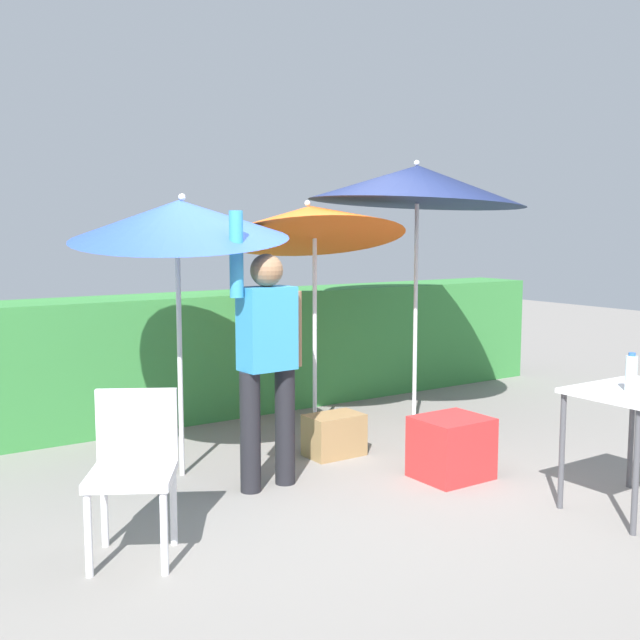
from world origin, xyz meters
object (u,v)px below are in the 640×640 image
object	(u,v)px
umbrella_orange	(311,222)
chair_plastic	(134,463)
umbrella_rainbow	(417,185)
bottle_water	(631,373)
cooler_box	(451,448)
crate_cardboard	(334,435)
folding_table	(636,404)
person_vendor	(267,353)
umbrella_yellow	(180,220)

from	to	relation	value
umbrella_orange	chair_plastic	world-z (taller)	umbrella_orange
umbrella_rainbow	bottle_water	world-z (taller)	umbrella_rainbow
umbrella_rainbow	bottle_water	xyz separation A→B (m)	(-0.34, -2.40, -1.26)
umbrella_rainbow	umbrella_orange	xyz separation A→B (m)	(-0.92, 0.29, -0.33)
umbrella_orange	cooler_box	bearing A→B (deg)	-83.86
chair_plastic	crate_cardboard	size ratio (longest dim) A/B	2.04
folding_table	crate_cardboard	bearing A→B (deg)	114.14
person_vendor	bottle_water	distance (m)	2.31
chair_plastic	folding_table	xyz separation A→B (m)	(2.85, -1.09, 0.17)
cooler_box	bottle_water	distance (m)	1.37
umbrella_rainbow	umbrella_yellow	size ratio (longest dim) A/B	1.12
umbrella_rainbow	folding_table	size ratio (longest dim) A/B	2.96
bottle_water	chair_plastic	bearing A→B (deg)	157.96
umbrella_rainbow	bottle_water	distance (m)	2.73
umbrella_orange	chair_plastic	size ratio (longest dim) A/B	2.46
umbrella_yellow	crate_cardboard	xyz separation A→B (m)	(1.17, -0.20, -1.66)
person_vendor	umbrella_orange	bearing A→B (deg)	45.00
umbrella_orange	crate_cardboard	bearing A→B (deg)	-108.16
chair_plastic	bottle_water	xyz separation A→B (m)	(2.75, -1.11, 0.38)
bottle_water	cooler_box	bearing A→B (deg)	110.23
person_vendor	chair_plastic	size ratio (longest dim) A/B	2.11
cooler_box	folding_table	xyz separation A→B (m)	(0.51, -1.09, 0.46)
cooler_box	umbrella_rainbow	bearing A→B (deg)	59.60
chair_plastic	bottle_water	bearing A→B (deg)	-22.04
umbrella_yellow	folding_table	distance (m)	3.23
umbrella_yellow	person_vendor	distance (m)	1.12
person_vendor	bottle_water	world-z (taller)	person_vendor
crate_cardboard	folding_table	xyz separation A→B (m)	(0.90, -2.00, 0.51)
umbrella_rainbow	umbrella_yellow	bearing A→B (deg)	-175.78
crate_cardboard	umbrella_rainbow	bearing A→B (deg)	18.10
crate_cardboard	bottle_water	xyz separation A→B (m)	(0.80, -2.03, 0.72)
umbrella_orange	folding_table	distance (m)	2.97
person_vendor	bottle_water	size ratio (longest dim) A/B	7.83
person_vendor	chair_plastic	world-z (taller)	person_vendor
cooler_box	crate_cardboard	size ratio (longest dim) A/B	1.12
umbrella_yellow	bottle_water	bearing A→B (deg)	-48.54
umbrella_yellow	cooler_box	bearing A→B (deg)	-35.48
cooler_box	umbrella_yellow	bearing A→B (deg)	144.52
cooler_box	folding_table	distance (m)	1.29
umbrella_rainbow	cooler_box	size ratio (longest dim) A/B	4.82
person_vendor	bottle_water	xyz separation A→B (m)	(1.60, -1.66, -0.05)
umbrella_yellow	bottle_water	distance (m)	3.12
person_vendor	cooler_box	world-z (taller)	person_vendor
umbrella_yellow	bottle_water	size ratio (longest dim) A/B	8.80
chair_plastic	cooler_box	distance (m)	2.35
folding_table	umbrella_rainbow	bearing A→B (deg)	84.29
umbrella_rainbow	crate_cardboard	distance (m)	2.32
bottle_water	person_vendor	bearing A→B (deg)	133.93
folding_table	bottle_water	distance (m)	0.24
umbrella_yellow	umbrella_orange	bearing A→B (deg)	18.17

